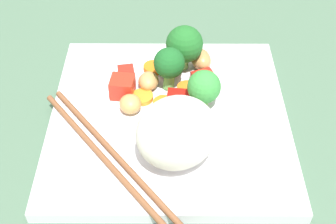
# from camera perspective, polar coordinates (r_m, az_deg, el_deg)

# --- Properties ---
(ground_plane) EXTENTS (1.10, 1.10, 0.02)m
(ground_plane) POSITION_cam_1_polar(r_m,az_deg,el_deg) (0.53, 0.13, -2.07)
(ground_plane) COLOR #48674F
(square_plate) EXTENTS (0.27, 0.27, 0.01)m
(square_plate) POSITION_cam_1_polar(r_m,az_deg,el_deg) (0.52, 0.13, -0.78)
(square_plate) COLOR white
(square_plate) RESTS_ON ground_plane
(rice_mound) EXTENTS (0.11, 0.11, 0.07)m
(rice_mound) POSITION_cam_1_polar(r_m,az_deg,el_deg) (0.44, 1.10, -2.59)
(rice_mound) COLOR white
(rice_mound) RESTS_ON square_plate
(broccoli_floret_0) EXTENTS (0.04, 0.04, 0.05)m
(broccoli_floret_0) POSITION_cam_1_polar(r_m,az_deg,el_deg) (0.51, 4.53, 3.10)
(broccoli_floret_0) COLOR #61A23B
(broccoli_floret_0) RESTS_ON square_plate
(broccoli_floret_1) EXTENTS (0.04, 0.04, 0.05)m
(broccoli_floret_1) POSITION_cam_1_polar(r_m,az_deg,el_deg) (0.53, -0.12, 6.00)
(broccoli_floret_1) COLOR #66AA50
(broccoli_floret_1) RESTS_ON square_plate
(broccoli_floret_2) EXTENTS (0.05, 0.05, 0.06)m
(broccoli_floret_2) POSITION_cam_1_polar(r_m,az_deg,el_deg) (0.55, 2.06, 8.40)
(broccoli_floret_2) COLOR #7ABB57
(broccoli_floret_2) RESTS_ON square_plate
(carrot_slice_0) EXTENTS (0.04, 0.04, 0.01)m
(carrot_slice_0) POSITION_cam_1_polar(r_m,az_deg,el_deg) (0.53, -3.24, 1.87)
(carrot_slice_0) COLOR orange
(carrot_slice_0) RESTS_ON square_plate
(carrot_slice_1) EXTENTS (0.03, 0.03, 0.01)m
(carrot_slice_1) POSITION_cam_1_polar(r_m,az_deg,el_deg) (0.52, -0.60, 1.00)
(carrot_slice_1) COLOR orange
(carrot_slice_1) RESTS_ON square_plate
(carrot_slice_2) EXTENTS (0.03, 0.03, 0.01)m
(carrot_slice_2) POSITION_cam_1_polar(r_m,az_deg,el_deg) (0.50, -0.42, -0.63)
(carrot_slice_2) COLOR orange
(carrot_slice_2) RESTS_ON square_plate
(carrot_slice_3) EXTENTS (0.03, 0.03, 0.01)m
(carrot_slice_3) POSITION_cam_1_polar(r_m,az_deg,el_deg) (0.54, 2.39, 2.85)
(carrot_slice_3) COLOR orange
(carrot_slice_3) RESTS_ON square_plate
(carrot_slice_4) EXTENTS (0.03, 0.03, 0.01)m
(carrot_slice_4) POSITION_cam_1_polar(r_m,az_deg,el_deg) (0.57, -1.89, 5.54)
(carrot_slice_4) COLOR orange
(carrot_slice_4) RESTS_ON square_plate
(pepper_chunk_0) EXTENTS (0.03, 0.03, 0.01)m
(pepper_chunk_0) POSITION_cam_1_polar(r_m,az_deg,el_deg) (0.55, 4.50, 4.17)
(pepper_chunk_0) COLOR red
(pepper_chunk_0) RESTS_ON square_plate
(pepper_chunk_1) EXTENTS (0.03, 0.03, 0.02)m
(pepper_chunk_1) POSITION_cam_1_polar(r_m,az_deg,el_deg) (0.53, -5.73, 3.15)
(pepper_chunk_1) COLOR red
(pepper_chunk_1) RESTS_ON square_plate
(pepper_chunk_2) EXTENTS (0.03, 0.02, 0.01)m
(pepper_chunk_2) POSITION_cam_1_polar(r_m,az_deg,el_deg) (0.56, -5.24, 4.70)
(pepper_chunk_2) COLOR red
(pepper_chunk_2) RESTS_ON square_plate
(pepper_chunk_3) EXTENTS (0.03, 0.03, 0.01)m
(pepper_chunk_3) POSITION_cam_1_polar(r_m,az_deg,el_deg) (0.52, 1.59, 1.62)
(pepper_chunk_3) COLOR red
(pepper_chunk_3) RESTS_ON square_plate
(chicken_piece_0) EXTENTS (0.03, 0.03, 0.02)m
(chicken_piece_0) POSITION_cam_1_polar(r_m,az_deg,el_deg) (0.54, -2.46, 3.89)
(chicken_piece_0) COLOR tan
(chicken_piece_0) RESTS_ON square_plate
(chicken_piece_1) EXTENTS (0.03, 0.03, 0.02)m
(chicken_piece_1) POSITION_cam_1_polar(r_m,az_deg,el_deg) (0.51, -4.75, 1.00)
(chicken_piece_1) COLOR tan
(chicken_piece_1) RESTS_ON square_plate
(chicken_piece_2) EXTENTS (0.04, 0.03, 0.02)m
(chicken_piece_2) POSITION_cam_1_polar(r_m,az_deg,el_deg) (0.57, 4.15, 6.59)
(chicken_piece_2) COLOR tan
(chicken_piece_2) RESTS_ON square_plate
(chicken_piece_3) EXTENTS (0.05, 0.05, 0.03)m
(chicken_piece_3) POSITION_cam_1_polar(r_m,az_deg,el_deg) (0.56, 0.23, 5.96)
(chicken_piece_3) COLOR tan
(chicken_piece_3) RESTS_ON square_plate
(chopstick_pair) EXTENTS (0.20, 0.17, 0.01)m
(chopstick_pair) POSITION_cam_1_polar(r_m,az_deg,el_deg) (0.47, -7.10, -5.84)
(chopstick_pair) COLOR brown
(chopstick_pair) RESTS_ON square_plate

